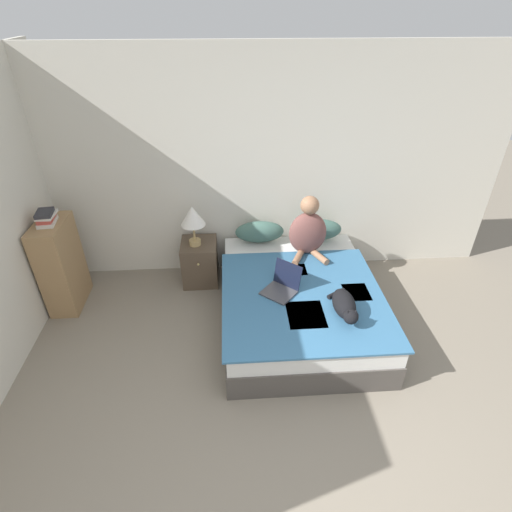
{
  "coord_description": "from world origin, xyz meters",
  "views": [
    {
      "loc": [
        -0.31,
        -1.08,
        2.87
      ],
      "look_at": [
        -0.09,
        2.08,
        0.81
      ],
      "focal_mm": 28.0,
      "sensor_mm": 36.0,
      "label": 1
    }
  ],
  "objects_px": {
    "laptop_open": "(282,286)",
    "table_lamp": "(193,217)",
    "pillow_far": "(318,230)",
    "bed": "(299,302)",
    "nightstand": "(200,262)",
    "person_sitting": "(308,231)",
    "cat_tabby": "(345,305)",
    "book_stack_top": "(46,217)",
    "pillow_near": "(260,232)",
    "bookshelf": "(61,265)"
  },
  "relations": [
    {
      "from": "cat_tabby",
      "to": "pillow_far",
      "type": "bearing_deg",
      "value": 178.41
    },
    {
      "from": "nightstand",
      "to": "bookshelf",
      "type": "height_order",
      "value": "bookshelf"
    },
    {
      "from": "person_sitting",
      "to": "cat_tabby",
      "type": "height_order",
      "value": "person_sitting"
    },
    {
      "from": "bed",
      "to": "nightstand",
      "type": "height_order",
      "value": "nightstand"
    },
    {
      "from": "pillow_near",
      "to": "bed",
      "type": "bearing_deg",
      "value": -68.28
    },
    {
      "from": "laptop_open",
      "to": "book_stack_top",
      "type": "bearing_deg",
      "value": -153.01
    },
    {
      "from": "person_sitting",
      "to": "book_stack_top",
      "type": "relative_size",
      "value": 2.7
    },
    {
      "from": "pillow_near",
      "to": "table_lamp",
      "type": "xyz_separation_m",
      "value": [
        -0.74,
        -0.11,
        0.27
      ]
    },
    {
      "from": "pillow_near",
      "to": "pillow_far",
      "type": "height_order",
      "value": "same"
    },
    {
      "from": "pillow_far",
      "to": "cat_tabby",
      "type": "relative_size",
      "value": 0.95
    },
    {
      "from": "bed",
      "to": "bookshelf",
      "type": "bearing_deg",
      "value": 169.6
    },
    {
      "from": "table_lamp",
      "to": "book_stack_top",
      "type": "xyz_separation_m",
      "value": [
        -1.39,
        -0.29,
        0.2
      ]
    },
    {
      "from": "cat_tabby",
      "to": "bookshelf",
      "type": "relative_size",
      "value": 0.59
    },
    {
      "from": "nightstand",
      "to": "bed",
      "type": "bearing_deg",
      "value": -36.43
    },
    {
      "from": "nightstand",
      "to": "book_stack_top",
      "type": "xyz_separation_m",
      "value": [
        -1.43,
        -0.32,
        0.8
      ]
    },
    {
      "from": "bed",
      "to": "person_sitting",
      "type": "distance_m",
      "value": 0.79
    },
    {
      "from": "person_sitting",
      "to": "table_lamp",
      "type": "relative_size",
      "value": 1.44
    },
    {
      "from": "cat_tabby",
      "to": "bookshelf",
      "type": "xyz_separation_m",
      "value": [
        -2.8,
        0.93,
        -0.07
      ]
    },
    {
      "from": "bookshelf",
      "to": "table_lamp",
      "type": "bearing_deg",
      "value": 11.73
    },
    {
      "from": "pillow_far",
      "to": "nightstand",
      "type": "bearing_deg",
      "value": -176.68
    },
    {
      "from": "bed",
      "to": "table_lamp",
      "type": "xyz_separation_m",
      "value": [
        -1.08,
        0.74,
        0.63
      ]
    },
    {
      "from": "pillow_near",
      "to": "nightstand",
      "type": "distance_m",
      "value": 0.79
    },
    {
      "from": "laptop_open",
      "to": "book_stack_top",
      "type": "distance_m",
      "value": 2.41
    },
    {
      "from": "cat_tabby",
      "to": "book_stack_top",
      "type": "distance_m",
      "value": 2.99
    },
    {
      "from": "person_sitting",
      "to": "bookshelf",
      "type": "height_order",
      "value": "person_sitting"
    },
    {
      "from": "person_sitting",
      "to": "cat_tabby",
      "type": "distance_m",
      "value": 1.08
    },
    {
      "from": "nightstand",
      "to": "book_stack_top",
      "type": "bearing_deg",
      "value": -167.33
    },
    {
      "from": "pillow_far",
      "to": "nightstand",
      "type": "distance_m",
      "value": 1.43
    },
    {
      "from": "table_lamp",
      "to": "bookshelf",
      "type": "relative_size",
      "value": 0.48
    },
    {
      "from": "pillow_near",
      "to": "laptop_open",
      "type": "xyz_separation_m",
      "value": [
        0.14,
        -0.96,
        -0.07
      ]
    },
    {
      "from": "bed",
      "to": "nightstand",
      "type": "xyz_separation_m",
      "value": [
        -1.05,
        0.77,
        0.03
      ]
    },
    {
      "from": "nightstand",
      "to": "table_lamp",
      "type": "height_order",
      "value": "table_lamp"
    },
    {
      "from": "laptop_open",
      "to": "bookshelf",
      "type": "xyz_separation_m",
      "value": [
        -2.28,
        0.56,
        -0.02
      ]
    },
    {
      "from": "bookshelf",
      "to": "book_stack_top",
      "type": "height_order",
      "value": "book_stack_top"
    },
    {
      "from": "bed",
      "to": "pillow_far",
      "type": "relative_size",
      "value": 3.52
    },
    {
      "from": "pillow_far",
      "to": "person_sitting",
      "type": "distance_m",
      "value": 0.37
    },
    {
      "from": "person_sitting",
      "to": "bed",
      "type": "bearing_deg",
      "value": -106.05
    },
    {
      "from": "nightstand",
      "to": "book_stack_top",
      "type": "distance_m",
      "value": 1.67
    },
    {
      "from": "cat_tabby",
      "to": "nightstand",
      "type": "distance_m",
      "value": 1.88
    },
    {
      "from": "bed",
      "to": "book_stack_top",
      "type": "bearing_deg",
      "value": 169.6
    },
    {
      "from": "cat_tabby",
      "to": "nightstand",
      "type": "xyz_separation_m",
      "value": [
        -1.37,
        1.25,
        -0.31
      ]
    },
    {
      "from": "person_sitting",
      "to": "nightstand",
      "type": "xyz_separation_m",
      "value": [
        -1.21,
        0.2,
        -0.49
      ]
    },
    {
      "from": "person_sitting",
      "to": "book_stack_top",
      "type": "height_order",
      "value": "person_sitting"
    },
    {
      "from": "person_sitting",
      "to": "table_lamp",
      "type": "distance_m",
      "value": 1.26
    },
    {
      "from": "pillow_far",
      "to": "table_lamp",
      "type": "xyz_separation_m",
      "value": [
        -1.42,
        -0.11,
        0.27
      ]
    },
    {
      "from": "laptop_open",
      "to": "table_lamp",
      "type": "distance_m",
      "value": 1.27
    },
    {
      "from": "table_lamp",
      "to": "cat_tabby",
      "type": "bearing_deg",
      "value": -41.11
    },
    {
      "from": "book_stack_top",
      "to": "cat_tabby",
      "type": "bearing_deg",
      "value": -18.48
    },
    {
      "from": "laptop_open",
      "to": "nightstand",
      "type": "bearing_deg",
      "value": 174.9
    },
    {
      "from": "pillow_far",
      "to": "book_stack_top",
      "type": "distance_m",
      "value": 2.88
    }
  ]
}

